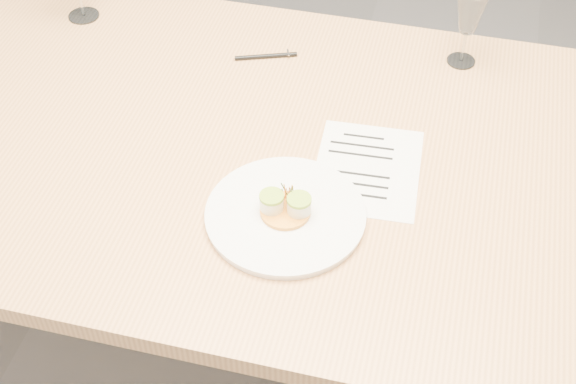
% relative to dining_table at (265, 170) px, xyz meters
% --- Properties ---
extents(ground, '(7.00, 7.00, 0.00)m').
position_rel_dining_table_xyz_m(ground, '(0.00, 0.00, -0.68)').
color(ground, slate).
rests_on(ground, ground).
extents(dining_table, '(2.40, 1.00, 0.75)m').
position_rel_dining_table_xyz_m(dining_table, '(0.00, 0.00, 0.00)').
color(dining_table, tan).
rests_on(dining_table, ground).
extents(dinner_plate, '(0.30, 0.30, 0.08)m').
position_rel_dining_table_xyz_m(dinner_plate, '(0.09, -0.18, 0.08)').
color(dinner_plate, white).
rests_on(dinner_plate, dining_table).
extents(recipe_sheet, '(0.22, 0.27, 0.00)m').
position_rel_dining_table_xyz_m(recipe_sheet, '(0.22, -0.02, 0.07)').
color(recipe_sheet, white).
rests_on(recipe_sheet, dining_table).
extents(ballpoint_pen, '(0.14, 0.06, 0.01)m').
position_rel_dining_table_xyz_m(ballpoint_pen, '(-0.07, 0.29, 0.07)').
color(ballpoint_pen, black).
rests_on(ballpoint_pen, dining_table).
extents(wine_glass_2, '(0.07, 0.07, 0.19)m').
position_rel_dining_table_xyz_m(wine_glass_2, '(0.36, 0.39, 0.20)').
color(wine_glass_2, white).
rests_on(wine_glass_2, dining_table).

